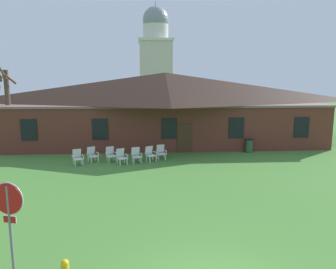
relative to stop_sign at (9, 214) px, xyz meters
name	(u,v)px	position (x,y,z in m)	size (l,w,h in m)	color
brick_building	(165,106)	(4.89, 19.86, 1.08)	(25.37, 10.40, 5.85)	brown
dome_tower	(156,65)	(4.79, 41.86, 5.84)	(5.18, 5.18, 17.11)	beige
stop_sign	(9,214)	(0.00, 0.00, 0.00)	(0.78, 0.25, 2.68)	slate
lawn_chair_by_porch	(78,157)	(-0.97, 11.83, -1.40)	(0.80, 0.84, 0.96)	silver
lawn_chair_near_door	(92,154)	(-0.19, 12.51, -1.40)	(0.84, 0.87, 0.96)	silver
lawn_chair_left_end	(111,154)	(0.97, 12.47, -1.40)	(0.79, 0.84, 0.96)	white
lawn_chair_middle	(121,156)	(1.70, 11.83, -1.40)	(0.81, 0.85, 0.96)	silver
lawn_chair_right_end	(136,155)	(2.60, 12.15, -1.40)	(0.74, 0.78, 0.96)	silver
lawn_chair_far_side	(150,153)	(3.50, 12.43, -1.40)	(0.83, 0.86, 0.96)	white
lawn_chair_under_eave	(161,152)	(4.21, 12.89, -1.40)	(0.71, 0.75, 0.96)	silver
bare_tree_beside_building	(7,104)	(-7.05, 16.85, 1.54)	(1.49, 1.47, 6.75)	brown
trash_bin	(249,146)	(10.69, 14.56, -1.41)	(0.56, 0.56, 0.98)	#335638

